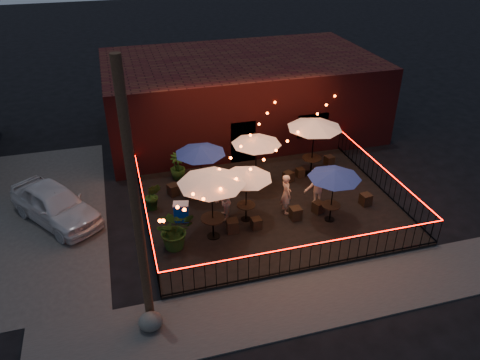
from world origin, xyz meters
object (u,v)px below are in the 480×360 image
at_px(boulder, 151,322).
at_px(cafe_table_1, 200,150).
at_px(cafe_table_3, 256,141).
at_px(cafe_table_4, 335,175).
at_px(cafe_table_0, 211,179).
at_px(utility_pole, 136,208).
at_px(cooler, 181,212).
at_px(cafe_table_2, 246,175).
at_px(cafe_table_5, 315,125).

bearing_deg(boulder, cafe_table_1, 66.26).
height_order(cafe_table_3, boulder, cafe_table_3).
height_order(cafe_table_1, cafe_table_3, cafe_table_3).
height_order(cafe_table_1, cafe_table_4, cafe_table_1).
xyz_separation_m(cafe_table_4, boulder, (-7.33, -3.49, -1.86)).
relative_size(cafe_table_0, cafe_table_1, 1.17).
bearing_deg(boulder, cafe_table_4, 25.47).
xyz_separation_m(utility_pole, cafe_table_0, (2.69, 3.24, -1.40)).
bearing_deg(cafe_table_0, cafe_table_4, -2.33).
bearing_deg(cafe_table_3, cooler, -153.62).
bearing_deg(cafe_table_1, cafe_table_3, 3.59).
distance_m(utility_pole, boulder, 3.71).
bearing_deg(cooler, cafe_table_2, -1.06).
relative_size(cafe_table_1, cafe_table_2, 1.15).
bearing_deg(cafe_table_0, cafe_table_3, 49.94).
distance_m(utility_pole, cafe_table_1, 7.06).
height_order(cooler, boulder, cooler).
xyz_separation_m(cafe_table_5, cooler, (-6.30, -2.04, -2.05)).
height_order(cafe_table_1, cafe_table_5, cafe_table_5).
distance_m(cafe_table_1, cooler, 2.62).
bearing_deg(utility_pole, cafe_table_1, 64.96).
distance_m(cafe_table_2, cooler, 2.97).
bearing_deg(cafe_table_1, cafe_table_4, -35.55).
xyz_separation_m(cafe_table_0, cafe_table_1, (0.20, 2.96, -0.35)).
distance_m(cafe_table_3, cafe_table_4, 3.86).
distance_m(cafe_table_1, boulder, 7.51).
bearing_deg(cooler, cafe_table_1, 67.86).
bearing_deg(cafe_table_5, cafe_table_4, -101.61).
relative_size(cafe_table_3, cafe_table_4, 1.08).
distance_m(cafe_table_4, cooler, 5.99).
distance_m(cafe_table_1, cafe_table_5, 5.17).
relative_size(cafe_table_2, cafe_table_3, 0.82).
xyz_separation_m(cafe_table_2, cafe_table_5, (3.87, 2.66, 0.45)).
bearing_deg(boulder, cafe_table_5, 41.20).
bearing_deg(cooler, cafe_table_5, 31.28).
bearing_deg(cafe_table_2, cafe_table_4, -16.12).
distance_m(cafe_table_1, cafe_table_3, 2.42).
xyz_separation_m(cafe_table_1, cafe_table_3, (2.42, 0.15, 0.04)).
relative_size(cafe_table_0, boulder, 3.77).
relative_size(utility_pole, cooler, 10.26).
bearing_deg(cafe_table_4, cafe_table_5, 78.39).
distance_m(cafe_table_0, cafe_table_5, 6.32).
height_order(cafe_table_2, boulder, cafe_table_2).
bearing_deg(cafe_table_0, cooler, 125.38).
bearing_deg(cafe_table_2, boulder, -133.60).
bearing_deg(utility_pole, cafe_table_0, 50.23).
relative_size(utility_pole, cafe_table_4, 3.15).
height_order(cafe_table_2, cafe_table_5, cafe_table_5).
bearing_deg(cafe_table_2, cafe_table_1, 119.47).
bearing_deg(cafe_table_4, cafe_table_0, 177.67).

